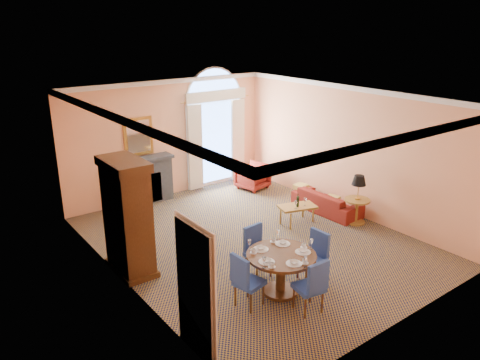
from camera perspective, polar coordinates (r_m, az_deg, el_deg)
ground at (r=10.54m, az=1.64°, el=-7.41°), size 7.50×7.50×0.00m
room_envelope at (r=10.19m, az=-0.68°, el=6.66°), size 6.04×7.52×3.45m
armoire at (r=9.16m, az=-13.52°, el=-4.64°), size 0.65×1.16×2.28m
dining_table at (r=8.44m, az=5.02°, el=-10.16°), size 1.24×1.24×0.98m
dining_chair_north at (r=9.03m, az=1.92°, el=-8.21°), size 0.46×0.47×0.99m
dining_chair_south at (r=7.98m, az=8.90°, el=-12.37°), size 0.51×0.51×0.99m
dining_chair_east at (r=8.93m, az=9.13°, el=-8.77°), size 0.55×0.55×0.99m
dining_chair_west at (r=8.04m, az=0.59°, el=-11.86°), size 0.53×0.53×0.99m
sofa at (r=12.17m, az=10.52°, el=-2.61°), size 0.79×1.88×0.54m
armchair at (r=13.60m, az=1.51°, el=0.47°), size 0.94×0.95×0.74m
coffee_table at (r=11.33m, az=7.03°, el=-3.29°), size 0.99×0.73×0.77m
side_table at (r=11.49m, az=14.17°, el=-1.67°), size 0.61×0.61×1.19m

